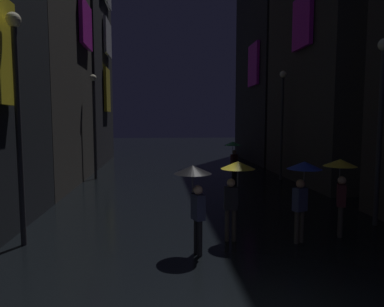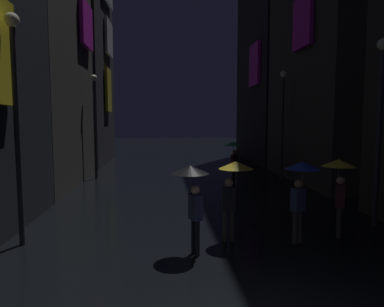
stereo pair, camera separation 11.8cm
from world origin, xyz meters
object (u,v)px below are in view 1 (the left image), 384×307
Objects in this scene: streetlamp_left_far at (94,114)px; streetlamp_right_near at (381,111)px; streetlamp_right_far at (282,113)px; streetlamp_left_near at (17,104)px; pedestrian_foreground_left_yellow at (340,176)px; pedestrian_midstreet_left_blue at (303,179)px; pedestrian_far_right_green at (233,150)px; pedestrian_midstreet_centre_yellow at (236,178)px; pedestrian_foreground_right_black at (194,185)px.

streetlamp_left_far is 1.01× the size of streetlamp_right_near.
streetlamp_right_near is (0.00, -8.16, -0.13)m from streetlamp_right_far.
pedestrian_foreground_left_yellow is at bearing -0.22° from streetlamp_left_near.
pedestrian_foreground_left_yellow is 0.38× the size of streetlamp_right_near.
streetlamp_left_far reaches higher than pedestrian_midstreet_left_blue.
pedestrian_far_right_green is 0.38× the size of streetlamp_right_near.
pedestrian_foreground_left_yellow is 2.52m from streetlamp_right_near.
pedestrian_midstreet_left_blue is (1.72, -0.24, 0.00)m from pedestrian_midstreet_centre_yellow.
pedestrian_foreground_right_black is (-1.16, -0.75, 0.00)m from pedestrian_midstreet_centre_yellow.
pedestrian_foreground_left_yellow and pedestrian_far_right_green have the same top height.
streetlamp_left_far reaches higher than pedestrian_far_right_green.
streetlamp_right_far is at bearing 90.00° from streetlamp_right_near.
streetlamp_right_far is (1.59, 8.90, 1.93)m from pedestrian_foreground_left_yellow.
pedestrian_midstreet_centre_yellow is at bearing -102.01° from pedestrian_far_right_green.
pedestrian_foreground_left_yellow is at bearing -154.94° from streetlamp_right_near.
pedestrian_far_right_green is 3.41m from streetlamp_right_far.
streetlamp_right_far reaches higher than streetlamp_left_near.
pedestrian_foreground_left_yellow is at bearing -100.14° from streetlamp_right_far.
pedestrian_midstreet_centre_yellow is 1.00× the size of pedestrian_foreground_right_black.
pedestrian_foreground_right_black is at bearing -12.57° from streetlamp_left_near.
pedestrian_foreground_right_black is at bearing -107.79° from pedestrian_far_right_green.
streetlamp_left_near is 1.03× the size of streetlamp_left_far.
pedestrian_foreground_right_black is 9.70m from pedestrian_far_right_green.
pedestrian_midstreet_left_blue is 1.00× the size of pedestrian_far_right_green.
pedestrian_far_right_green is 7.69m from streetlamp_left_far.
pedestrian_midstreet_left_blue is 1.00× the size of pedestrian_foreground_left_yellow.
pedestrian_midstreet_left_blue is 0.37× the size of streetlamp_right_far.
streetlamp_left_near is 10.03m from streetlamp_right_near.
pedestrian_foreground_left_yellow is 0.38× the size of streetlamp_left_far.
pedestrian_foreground_right_black is at bearing -169.99° from pedestrian_midstreet_left_blue.
pedestrian_midstreet_centre_yellow is at bearing -116.65° from streetlamp_right_far.
pedestrian_midstreet_centre_yellow is 0.38× the size of streetlamp_left_far.
pedestrian_midstreet_centre_yellow is 4.99m from streetlamp_right_near.
streetlamp_right_far reaches higher than pedestrian_foreground_right_black.
streetlamp_left_near reaches higher than pedestrian_foreground_right_black.
streetlamp_right_far is at bearing 79.86° from pedestrian_foreground_left_yellow.
pedestrian_far_right_green is 0.37× the size of streetlamp_right_far.
streetlamp_left_far is (-5.44, 10.27, 1.84)m from pedestrian_midstreet_centre_yellow.
pedestrian_far_right_green is at bearing 109.99° from streetlamp_right_near.
streetlamp_right_near is (10.00, 0.71, -0.12)m from streetlamp_left_near.
pedestrian_foreground_left_yellow is 1.00× the size of pedestrian_foreground_right_black.
pedestrian_foreground_left_yellow is (1.25, 0.42, 0.00)m from pedestrian_midstreet_left_blue.
pedestrian_far_right_green is (0.09, 8.72, 0.00)m from pedestrian_midstreet_left_blue.
pedestrian_midstreet_centre_yellow is 1.00× the size of pedestrian_foreground_left_yellow.
streetlamp_left_near is (-5.44, 0.21, 1.92)m from pedestrian_midstreet_centre_yellow.
pedestrian_midstreet_centre_yellow is 1.73m from pedestrian_midstreet_left_blue.
streetlamp_right_far reaches higher than streetlamp_right_near.
streetlamp_left_far is (-10.00, 1.19, -0.09)m from streetlamp_right_far.
pedestrian_midstreet_centre_yellow is 2.97m from pedestrian_foreground_left_yellow.
streetlamp_right_near is at bearing 16.26° from pedestrian_foreground_right_black.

